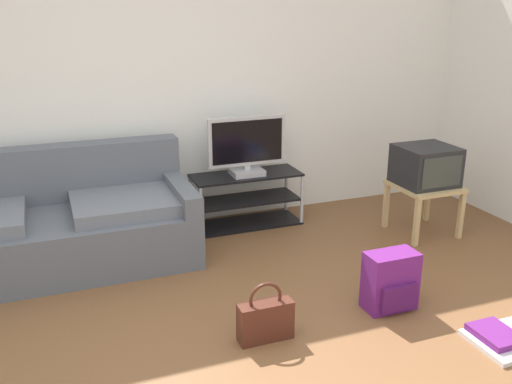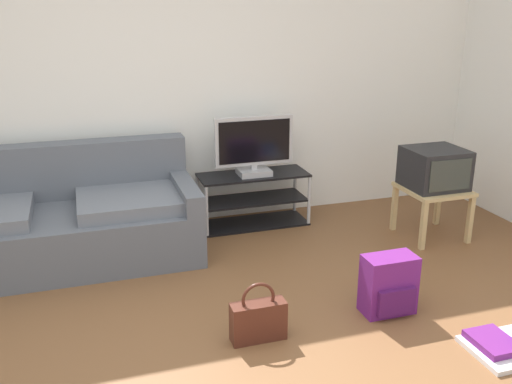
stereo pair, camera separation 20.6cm
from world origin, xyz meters
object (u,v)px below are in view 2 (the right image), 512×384
(tv_stand, at_px, (253,199))
(floor_tray, at_px, (511,344))
(side_table, at_px, (433,196))
(handbag, at_px, (258,319))
(crt_tv, at_px, (435,168))
(couch, at_px, (57,222))
(flat_tv, at_px, (254,146))
(backpack, at_px, (389,285))

(tv_stand, bearing_deg, floor_tray, -70.44)
(side_table, bearing_deg, handbag, -150.90)
(crt_tv, bearing_deg, couch, 171.12)
(flat_tv, height_order, crt_tv, flat_tv)
(backpack, bearing_deg, floor_tray, -53.27)
(flat_tv, distance_m, side_table, 1.56)
(crt_tv, distance_m, backpack, 1.46)
(crt_tv, bearing_deg, flat_tv, 153.30)
(tv_stand, xyz_separation_m, crt_tv, (1.35, -0.70, 0.36))
(flat_tv, bearing_deg, floor_tray, -70.26)
(side_table, bearing_deg, flat_tv, 152.75)
(handbag, bearing_deg, flat_tv, 73.27)
(couch, xyz_separation_m, flat_tv, (1.64, 0.21, 0.42))
(couch, height_order, side_table, couch)
(couch, distance_m, side_table, 3.03)
(couch, distance_m, flat_tv, 1.71)
(couch, bearing_deg, floor_tray, -40.09)
(couch, xyz_separation_m, floor_tray, (2.46, -2.07, -0.27))
(crt_tv, height_order, handbag, crt_tv)
(floor_tray, bearing_deg, side_table, 71.59)
(crt_tv, relative_size, floor_tray, 0.93)
(tv_stand, distance_m, crt_tv, 1.56)
(side_table, bearing_deg, backpack, -134.73)
(flat_tv, height_order, floor_tray, flat_tv)
(couch, relative_size, side_table, 4.19)
(tv_stand, distance_m, backpack, 1.75)
(couch, height_order, crt_tv, couch)
(tv_stand, bearing_deg, flat_tv, -90.00)
(crt_tv, bearing_deg, backpack, -134.27)
(couch, xyz_separation_m, tv_stand, (1.64, 0.23, -0.07))
(backpack, xyz_separation_m, floor_tray, (0.45, -0.60, -0.15))
(couch, bearing_deg, backpack, -36.30)
(backpack, distance_m, floor_tray, 0.76)
(tv_stand, height_order, flat_tv, flat_tv)
(flat_tv, bearing_deg, backpack, -77.77)
(crt_tv, xyz_separation_m, floor_tray, (-0.53, -1.60, -0.56))
(handbag, relative_size, floor_tray, 0.76)
(side_table, xyz_separation_m, floor_tray, (-0.53, -1.59, -0.32))
(handbag, bearing_deg, side_table, 29.10)
(side_table, distance_m, crt_tv, 0.23)
(side_table, relative_size, crt_tv, 1.09)
(flat_tv, xyz_separation_m, handbag, (-0.52, -1.73, -0.59))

